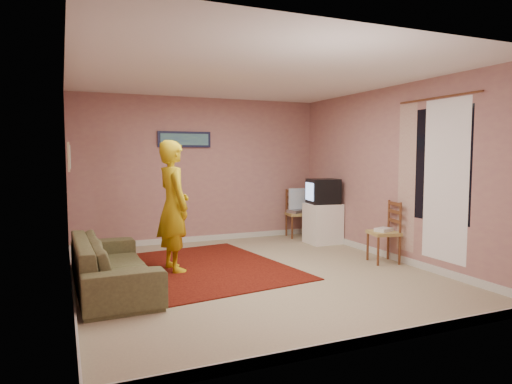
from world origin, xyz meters
name	(u,v)px	position (x,y,z in m)	size (l,w,h in m)	color
ground	(254,274)	(0.00, 0.00, 0.00)	(5.00, 5.00, 0.00)	tan
wall_back	(201,170)	(0.00, 2.50, 1.30)	(4.50, 0.02, 2.60)	#A87A6E
wall_front	(375,190)	(0.00, -2.50, 1.30)	(4.50, 0.02, 2.60)	#A87A6E
wall_left	(68,180)	(-2.25, 0.00, 1.30)	(0.02, 5.00, 2.60)	#A87A6E
wall_right	(392,174)	(2.25, 0.00, 1.30)	(0.02, 5.00, 2.60)	#A87A6E
ceiling	(254,75)	(0.00, 0.00, 2.60)	(4.50, 5.00, 0.02)	white
baseboard_back	(202,238)	(0.00, 2.49, 0.05)	(4.50, 0.02, 0.10)	silver
baseboard_front	(371,340)	(0.00, -2.49, 0.05)	(4.50, 0.02, 0.10)	silver
baseboard_left	(73,290)	(-2.24, 0.00, 0.05)	(0.02, 5.00, 0.10)	silver
baseboard_right	(390,256)	(2.24, 0.00, 0.05)	(0.02, 5.00, 0.10)	silver
window	(438,165)	(2.24, -0.90, 1.45)	(0.01, 1.10, 1.50)	black
curtain_sheer	(445,181)	(2.23, -1.05, 1.25)	(0.01, 0.75, 2.10)	white
curtain_floral	(407,178)	(2.21, -0.35, 1.25)	(0.01, 0.35, 2.10)	beige
curtain_rod	(438,98)	(2.20, -0.90, 2.32)	(0.02, 0.02, 1.40)	brown
picture_back	(185,139)	(-0.30, 2.47, 1.85)	(0.95, 0.04, 0.28)	black
picture_left	(69,157)	(-2.22, 1.60, 1.55)	(0.04, 0.38, 0.42)	#CCBB8C
area_rug	(202,268)	(-0.55, 0.57, 0.01)	(2.16, 2.70, 0.01)	#320605
tv_cabinet	(323,223)	(1.95, 1.47, 0.36)	(0.56, 0.51, 0.71)	white
crt_tv	(323,191)	(1.94, 1.47, 0.93)	(0.58, 0.53, 0.44)	black
chair_a	(298,208)	(1.84, 2.20, 0.56)	(0.46, 0.44, 0.50)	tan
dvd_player	(298,211)	(1.84, 2.20, 0.50)	(0.36, 0.26, 0.06)	#A1A1A5
blue_throw	(298,199)	(1.84, 2.20, 0.74)	(0.38, 0.05, 0.40)	#99C8FA
chair_b	(384,225)	(2.00, -0.14, 0.55)	(0.47, 0.48, 0.49)	tan
game_console	(384,230)	(2.00, -0.14, 0.49)	(0.24, 0.18, 0.05)	silver
sofa	(113,264)	(-1.80, 0.03, 0.31)	(2.10, 0.82, 0.61)	brown
person	(173,206)	(-0.94, 0.60, 0.89)	(0.65, 0.43, 1.78)	gold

